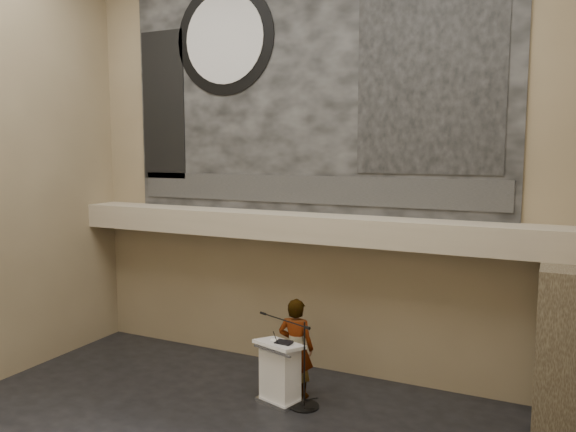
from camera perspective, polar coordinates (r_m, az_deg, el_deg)
The scene contains 16 objects.
wall_back at distance 11.16m, azimuth 1.78°, elevation 5.80°, with size 10.00×0.02×8.50m, color #7C6C4F.
soffit at distance 10.90m, azimuth 0.91°, elevation -1.08°, with size 10.00×0.80×0.50m, color tan.
sprinkler_left at distance 11.65m, azimuth -6.37°, elevation -2.00°, with size 0.04×0.04×0.06m, color #B2893D.
sprinkler_right at distance 10.25m, azimuth 10.50°, elevation -3.28°, with size 0.04×0.04×0.06m, color #B2893D.
banner at distance 11.20m, azimuth 1.75°, elevation 13.24°, with size 8.00×0.05×5.00m, color black.
banner_text_strip at distance 11.12m, azimuth 1.63°, elevation 2.71°, with size 7.76×0.02×0.55m, color #2B2B2B.
banner_clock_rim at distance 12.15m, azimuth -6.48°, elevation 17.47°, with size 2.30×2.30×0.02m, color black.
banner_clock_face at distance 12.13m, azimuth -6.53°, elevation 17.48°, with size 1.84×1.84×0.02m, color silver.
banner_building_print at distance 10.44m, azimuth 14.17°, elevation 14.06°, with size 2.60×0.02×3.60m, color black.
banner_brick_print at distance 12.89m, azimuth -12.55°, elevation 10.90°, with size 1.10×0.02×3.20m, color black.
stone_pier at distance 9.86m, azimuth 25.66°, elevation -12.19°, with size 0.60×1.40×2.70m, color #433929.
lectern at distance 10.22m, azimuth -0.82°, elevation -15.59°, with size 0.92×0.76×1.14m.
binder at distance 9.95m, azimuth -0.44°, elevation -12.74°, with size 0.28×0.22×0.04m, color black.
papers at distance 10.06m, azimuth -1.34°, elevation -12.61°, with size 0.19×0.26×0.01m, color white.
speaker_person at distance 10.34m, azimuth 0.81°, elevation -13.23°, with size 0.66×0.43×1.81m, color silver.
mic_stand at distance 10.22m, azimuth 1.51°, elevation -17.62°, with size 1.33×0.68×1.52m.
Camera 1 is at (4.51, -6.21, 4.45)m, focal length 35.00 mm.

